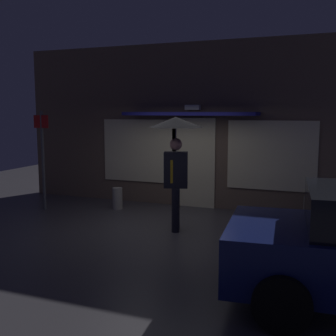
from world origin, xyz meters
name	(u,v)px	position (x,y,z in m)	size (l,w,h in m)	color
ground_plane	(160,229)	(0.00, 0.00, 0.00)	(18.00, 18.00, 0.00)	#423F44
building_facade	(196,126)	(0.00, 2.34, 1.99)	(9.36, 1.00, 4.01)	brown
person_with_umbrella	(176,144)	(0.33, 0.03, 1.73)	(1.05, 1.05, 2.25)	black
street_sign_post	(43,154)	(-3.26, 0.60, 1.34)	(0.40, 0.07, 2.37)	#595B60
sidewalk_bollard	(117,198)	(-1.63, 1.27, 0.26)	(0.24, 0.24, 0.52)	#9E998E
sidewalk_bollard_2	(310,210)	(2.78, 1.58, 0.29)	(0.26, 0.26, 0.58)	slate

